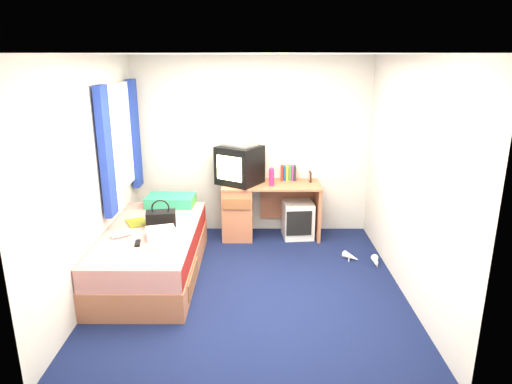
{
  "coord_description": "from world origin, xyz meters",
  "views": [
    {
      "loc": [
        0.07,
        -4.42,
        2.39
      ],
      "look_at": [
        0.06,
        0.7,
        0.85
      ],
      "focal_mm": 32.0,
      "sensor_mm": 36.0,
      "label": 1
    }
  ],
  "objects_px": {
    "colour_swatch_fan": "(153,248)",
    "remote_control": "(138,243)",
    "vcr": "(239,143)",
    "picture_frame": "(310,177)",
    "aerosol_can": "(262,175)",
    "magazine": "(137,223)",
    "pillow": "(171,200)",
    "white_heels": "(363,259)",
    "pink_water_bottle": "(272,178)",
    "storage_cube": "(298,219)",
    "handbag": "(161,218)",
    "bed": "(153,253)",
    "crt_tv": "(239,165)",
    "towel": "(161,233)",
    "water_bottle": "(122,234)",
    "desk": "(251,208)"
  },
  "relations": [
    {
      "from": "vcr",
      "to": "handbag",
      "type": "xyz_separation_m",
      "value": [
        -0.86,
        -1.02,
        -0.66
      ]
    },
    {
      "from": "pillow",
      "to": "white_heels",
      "type": "bearing_deg",
      "value": -12.85
    },
    {
      "from": "pink_water_bottle",
      "to": "pillow",
      "type": "bearing_deg",
      "value": -171.58
    },
    {
      "from": "white_heels",
      "to": "handbag",
      "type": "bearing_deg",
      "value": -175.77
    },
    {
      "from": "vcr",
      "to": "picture_frame",
      "type": "distance_m",
      "value": 1.06
    },
    {
      "from": "bed",
      "to": "aerosol_can",
      "type": "relative_size",
      "value": 11.17
    },
    {
      "from": "storage_cube",
      "to": "water_bottle",
      "type": "distance_m",
      "value": 2.42
    },
    {
      "from": "vcr",
      "to": "colour_swatch_fan",
      "type": "relative_size",
      "value": 1.81
    },
    {
      "from": "colour_swatch_fan",
      "to": "remote_control",
      "type": "height_order",
      "value": "remote_control"
    },
    {
      "from": "aerosol_can",
      "to": "water_bottle",
      "type": "xyz_separation_m",
      "value": [
        -1.5,
        -1.45,
        -0.26
      ]
    },
    {
      "from": "crt_tv",
      "to": "vcr",
      "type": "xyz_separation_m",
      "value": [
        0.0,
        0.0,
        0.29
      ]
    },
    {
      "from": "crt_tv",
      "to": "picture_frame",
      "type": "height_order",
      "value": "crt_tv"
    },
    {
      "from": "handbag",
      "to": "crt_tv",
      "type": "bearing_deg",
      "value": 40.09
    },
    {
      "from": "towel",
      "to": "remote_control",
      "type": "distance_m",
      "value": 0.27
    },
    {
      "from": "desk",
      "to": "magazine",
      "type": "relative_size",
      "value": 4.64
    },
    {
      "from": "storage_cube",
      "to": "picture_frame",
      "type": "distance_m",
      "value": 0.61
    },
    {
      "from": "remote_control",
      "to": "white_heels",
      "type": "height_order",
      "value": "remote_control"
    },
    {
      "from": "storage_cube",
      "to": "pink_water_bottle",
      "type": "xyz_separation_m",
      "value": [
        -0.36,
        -0.08,
        0.61
      ]
    },
    {
      "from": "bed",
      "to": "vcr",
      "type": "bearing_deg",
      "value": 51.35
    },
    {
      "from": "picture_frame",
      "to": "towel",
      "type": "relative_size",
      "value": 0.47
    },
    {
      "from": "storage_cube",
      "to": "crt_tv",
      "type": "xyz_separation_m",
      "value": [
        -0.79,
        0.03,
        0.75
      ]
    },
    {
      "from": "vcr",
      "to": "remote_control",
      "type": "distance_m",
      "value": 1.99
    },
    {
      "from": "handbag",
      "to": "towel",
      "type": "bearing_deg",
      "value": -89.08
    },
    {
      "from": "pillow",
      "to": "aerosol_can",
      "type": "distance_m",
      "value": 1.25
    },
    {
      "from": "desk",
      "to": "pink_water_bottle",
      "type": "bearing_deg",
      "value": -21.96
    },
    {
      "from": "pillow",
      "to": "water_bottle",
      "type": "distance_m",
      "value": 1.11
    },
    {
      "from": "picture_frame",
      "to": "towel",
      "type": "height_order",
      "value": "picture_frame"
    },
    {
      "from": "crt_tv",
      "to": "towel",
      "type": "xyz_separation_m",
      "value": [
        -0.78,
        -1.38,
        -0.41
      ]
    },
    {
      "from": "desk",
      "to": "white_heels",
      "type": "distance_m",
      "value": 1.65
    },
    {
      "from": "picture_frame",
      "to": "handbag",
      "type": "relative_size",
      "value": 0.4
    },
    {
      "from": "handbag",
      "to": "magazine",
      "type": "relative_size",
      "value": 1.26
    },
    {
      "from": "bed",
      "to": "pillow",
      "type": "height_order",
      "value": "pillow"
    },
    {
      "from": "bed",
      "to": "magazine",
      "type": "bearing_deg",
      "value": 134.11
    },
    {
      "from": "storage_cube",
      "to": "towel",
      "type": "distance_m",
      "value": 2.1
    },
    {
      "from": "aerosol_can",
      "to": "handbag",
      "type": "bearing_deg",
      "value": -136.2
    },
    {
      "from": "picture_frame",
      "to": "aerosol_can",
      "type": "relative_size",
      "value": 0.78
    },
    {
      "from": "picture_frame",
      "to": "magazine",
      "type": "distance_m",
      "value": 2.35
    },
    {
      "from": "handbag",
      "to": "white_heels",
      "type": "bearing_deg",
      "value": -5.8
    },
    {
      "from": "storage_cube",
      "to": "pink_water_bottle",
      "type": "distance_m",
      "value": 0.72
    },
    {
      "from": "vcr",
      "to": "remote_control",
      "type": "xyz_separation_m",
      "value": [
        -0.99,
        -1.56,
        -0.74
      ]
    },
    {
      "from": "storage_cube",
      "to": "water_bottle",
      "type": "bearing_deg",
      "value": -151.32
    },
    {
      "from": "bed",
      "to": "pink_water_bottle",
      "type": "xyz_separation_m",
      "value": [
        1.36,
        1.06,
        0.59
      ]
    },
    {
      "from": "aerosol_can",
      "to": "water_bottle",
      "type": "distance_m",
      "value": 2.1
    },
    {
      "from": "aerosol_can",
      "to": "magazine",
      "type": "relative_size",
      "value": 0.64
    },
    {
      "from": "picture_frame",
      "to": "pillow",
      "type": "bearing_deg",
      "value": -172.68
    },
    {
      "from": "pillow",
      "to": "vcr",
      "type": "height_order",
      "value": "vcr"
    },
    {
      "from": "pillow",
      "to": "vcr",
      "type": "relative_size",
      "value": 1.51
    },
    {
      "from": "picture_frame",
      "to": "pink_water_bottle",
      "type": "height_order",
      "value": "pink_water_bottle"
    },
    {
      "from": "desk",
      "to": "picture_frame",
      "type": "xyz_separation_m",
      "value": [
        0.8,
        0.09,
        0.41
      ]
    },
    {
      "from": "magazine",
      "to": "storage_cube",
      "type": "bearing_deg",
      "value": 25.68
    }
  ]
}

